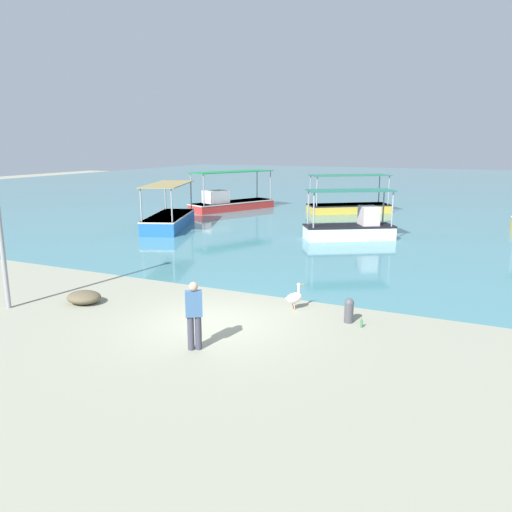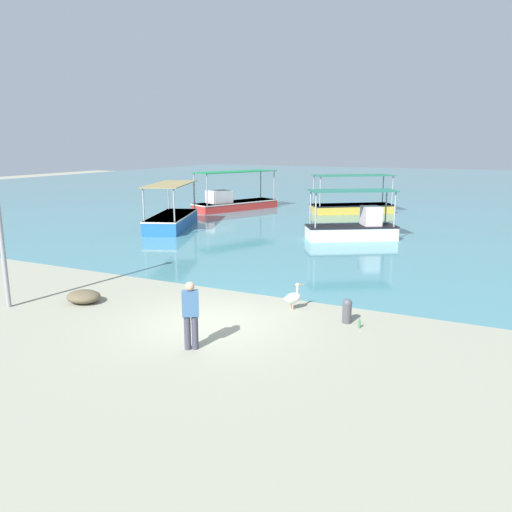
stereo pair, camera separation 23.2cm
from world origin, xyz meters
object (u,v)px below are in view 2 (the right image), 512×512
fishing_boat_far_right (352,206)px  net_pile (84,297)px  pelican (293,297)px  fishing_boat_outer (354,227)px  fisherman_standing (191,313)px  glass_bottle (359,324)px  fishing_boat_near_right (233,202)px  mooring_bollard (347,310)px  fishing_boat_center (172,219)px

fishing_boat_far_right → net_pile: (-2.23, -23.82, -0.32)m
pelican → fishing_boat_outer: bearing=96.1°
fishing_boat_far_right → fishing_boat_outer: 10.19m
fisherman_standing → net_pile: 5.33m
fishing_boat_far_right → glass_bottle: size_ratio=21.61×
fishing_boat_far_right → net_pile: size_ratio=5.30×
fishing_boat_near_right → fisherman_standing: (11.26, -23.27, 0.29)m
pelican → fisherman_standing: 4.01m
fishing_boat_outer → fisherman_standing: 15.61m
fishing_boat_near_right → net_pile: (6.23, -21.66, -0.42)m
fishing_boat_near_right → glass_bottle: bearing=-54.1°
pelican → mooring_bollard: (1.77, -0.42, -0.00)m
mooring_bollard → glass_bottle: mooring_bollard is taller
pelican → net_pile: (-6.17, -2.19, -0.18)m
fishing_boat_near_right → net_pile: bearing=-73.9°
mooring_bollard → glass_bottle: bearing=-31.2°
fisherman_standing → fishing_boat_near_right: bearing=115.8°
fishing_boat_center → fishing_boat_near_right: size_ratio=0.87×
fishing_boat_far_right → mooring_bollard: (5.70, -22.05, -0.14)m
mooring_bollard → glass_bottle: size_ratio=2.59×
fishing_boat_outer → mooring_bollard: (3.02, -12.22, -0.25)m
fishing_boat_near_right → fishing_boat_far_right: bearing=14.4°
net_pile → fishing_boat_outer: bearing=70.7°
glass_bottle → net_pile: bearing=-169.7°
fishing_boat_near_right → fisherman_standing: size_ratio=4.13×
fishing_boat_center → net_pile: fishing_boat_center is taller
fishing_boat_center → net_pile: bearing=-66.4°
fishing_boat_center → fishing_boat_near_right: (-0.62, 8.81, 0.06)m
pelican → glass_bottle: size_ratio=2.96×
pelican → glass_bottle: bearing=-17.2°
fishing_boat_outer → pelican: (1.25, -11.80, -0.25)m
fishing_boat_far_right → fishing_boat_center: (-7.84, -10.98, 0.04)m
fishing_boat_near_right → pelican: size_ratio=8.72×
fishing_boat_center → glass_bottle: (13.96, -11.33, -0.45)m
fishing_boat_outer → fisherman_standing: fishing_boat_outer is taller
fisherman_standing → net_pile: fisherman_standing is taller
net_pile → glass_bottle: 8.49m
fishing_boat_center → fishing_boat_near_right: fishing_boat_near_right is taller
fishing_boat_outer → fishing_boat_near_right: 13.53m
mooring_bollard → net_pile: (-7.93, -1.77, -0.18)m
fishing_boat_outer → fishing_boat_near_right: fishing_boat_near_right is taller
fishing_boat_far_right → glass_bottle: (6.12, -22.31, -0.40)m
pelican → fisherman_standing: size_ratio=0.47×
pelican → fisherman_standing: fisherman_standing is taller
fishing_boat_center → fishing_boat_outer: size_ratio=1.28×
pelican → mooring_bollard: pelican is taller
fishing_boat_far_right → fishing_boat_center: size_ratio=0.96×
pelican → mooring_bollard: bearing=-13.4°
net_pile → fisherman_standing: bearing=-17.9°
mooring_bollard → fisherman_standing: bearing=-130.6°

